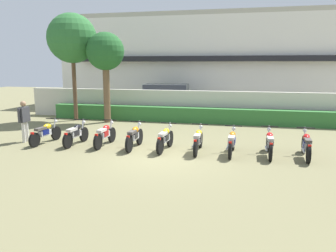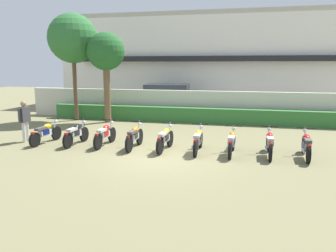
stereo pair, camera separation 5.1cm
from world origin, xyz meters
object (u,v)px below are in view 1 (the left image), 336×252
object	(u,v)px
motorcycle_in_row_3	(134,137)
motorcycle_in_row_7	(269,143)
motorcycle_in_row_2	(105,134)
motorcycle_in_row_0	(45,133)
inspector_person	(24,118)
tree_near_inspector	(72,39)
motorcycle_in_row_6	(232,142)
motorcycle_in_row_1	(76,134)
motorcycle_in_row_4	(165,138)
tree_far_side	(105,53)
parked_car	(169,99)
motorcycle_in_row_8	(306,145)
motorcycle_in_row_5	(198,140)

from	to	relation	value
motorcycle_in_row_3	motorcycle_in_row_7	xyz separation A→B (m)	(4.87, 0.07, -0.00)
motorcycle_in_row_2	motorcycle_in_row_0	bearing A→B (deg)	94.85
inspector_person	tree_near_inspector	bearing A→B (deg)	96.56
motorcycle_in_row_0	motorcycle_in_row_6	world-z (taller)	motorcycle_in_row_6
motorcycle_in_row_1	motorcycle_in_row_4	size ratio (longest dim) A/B	0.99
motorcycle_in_row_1	motorcycle_in_row_3	world-z (taller)	motorcycle_in_row_3
motorcycle_in_row_3	motorcycle_in_row_4	world-z (taller)	motorcycle_in_row_3
tree_far_side	inspector_person	size ratio (longest dim) A/B	2.86
motorcycle_in_row_0	motorcycle_in_row_3	xyz separation A→B (m)	(3.72, 0.04, 0.02)
parked_car	motorcycle_in_row_7	size ratio (longest dim) A/B	2.38
motorcycle_in_row_2	motorcycle_in_row_3	size ratio (longest dim) A/B	1.02
motorcycle_in_row_2	motorcycle_in_row_8	world-z (taller)	motorcycle_in_row_8
motorcycle_in_row_3	inspector_person	distance (m)	4.70
parked_car	motorcycle_in_row_0	size ratio (longest dim) A/B	2.43
tree_near_inspector	tree_far_side	xyz separation A→B (m)	(2.00, -0.21, -0.79)
motorcycle_in_row_0	motorcycle_in_row_1	world-z (taller)	motorcycle_in_row_1
motorcycle_in_row_7	motorcycle_in_row_8	bearing A→B (deg)	-88.50
motorcycle_in_row_0	inspector_person	bearing A→B (deg)	91.84
motorcycle_in_row_3	motorcycle_in_row_4	xyz separation A→B (m)	(1.19, -0.03, -0.00)
motorcycle_in_row_0	motorcycle_in_row_3	bearing A→B (deg)	-84.50
tree_far_side	motorcycle_in_row_1	distance (m)	6.14
motorcycle_in_row_4	motorcycle_in_row_6	bearing A→B (deg)	-85.89
tree_far_side	motorcycle_in_row_3	xyz separation A→B (m)	(3.29, -5.15, -3.24)
tree_near_inspector	motorcycle_in_row_8	world-z (taller)	tree_near_inspector
tree_far_side	motorcycle_in_row_7	distance (m)	10.15
motorcycle_in_row_5	motorcycle_in_row_7	size ratio (longest dim) A/B	0.99
motorcycle_in_row_3	motorcycle_in_row_5	size ratio (longest dim) A/B	0.97
motorcycle_in_row_3	motorcycle_in_row_4	size ratio (longest dim) A/B	1.02
motorcycle_in_row_5	motorcycle_in_row_6	bearing A→B (deg)	-92.66
motorcycle_in_row_5	motorcycle_in_row_3	bearing A→B (deg)	90.50
motorcycle_in_row_7	motorcycle_in_row_6	bearing A→B (deg)	95.50
parked_car	motorcycle_in_row_7	bearing A→B (deg)	-61.37
motorcycle_in_row_0	inspector_person	xyz separation A→B (m)	(-0.95, 0.05, 0.56)
motorcycle_in_row_6	tree_near_inspector	bearing A→B (deg)	61.30
motorcycle_in_row_3	motorcycle_in_row_8	xyz separation A→B (m)	(6.07, 0.09, -0.01)
motorcycle_in_row_2	motorcycle_in_row_3	distance (m)	1.25
tree_far_side	motorcycle_in_row_7	bearing A→B (deg)	-31.93
motorcycle_in_row_0	motorcycle_in_row_5	xyz separation A→B (m)	(6.13, 0.05, 0.01)
motorcycle_in_row_6	motorcycle_in_row_7	world-z (taller)	motorcycle_in_row_7
tree_far_side	motorcycle_in_row_8	size ratio (longest dim) A/B	2.46
tree_near_inspector	motorcycle_in_row_7	bearing A→B (deg)	-27.52
motorcycle_in_row_4	motorcycle_in_row_7	distance (m)	3.68
motorcycle_in_row_1	motorcycle_in_row_4	bearing A→B (deg)	-88.28
motorcycle_in_row_1	motorcycle_in_row_3	distance (m)	2.42
motorcycle_in_row_2	motorcycle_in_row_3	xyz separation A→B (m)	(1.24, -0.13, 0.01)
tree_near_inspector	inspector_person	bearing A→B (deg)	-83.44
motorcycle_in_row_0	motorcycle_in_row_1	distance (m)	1.30
motorcycle_in_row_1	motorcycle_in_row_8	size ratio (longest dim) A/B	0.93
motorcycle_in_row_1	inspector_person	xyz separation A→B (m)	(-2.25, -0.00, 0.55)
tree_far_side	motorcycle_in_row_8	xyz separation A→B (m)	(9.35, -5.07, -3.25)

